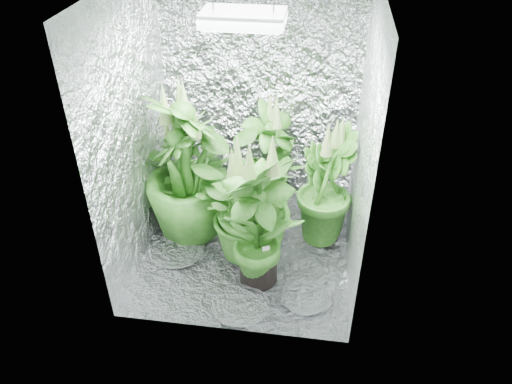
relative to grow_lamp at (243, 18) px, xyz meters
The scene contains 11 objects.
ground 1.83m from the grow_lamp, ahead, with size 1.60×1.60×0.00m, color silver.
walls 0.83m from the grow_lamp, ahead, with size 1.62×1.62×2.00m.
grow_lamp is the anchor object (origin of this frame).
plant_a 1.54m from the grow_lamp, 144.12° to the left, with size 0.81×0.81×0.96m.
plant_b 1.49m from the grow_lamp, 80.92° to the left, with size 0.71×0.71×1.04m.
plant_c 1.49m from the grow_lamp, 24.45° to the left, with size 0.60×0.60×1.05m.
plant_d 1.32m from the grow_lamp, 161.65° to the left, with size 0.95×0.95×1.31m.
plant_e 1.35m from the grow_lamp, 65.90° to the right, with size 0.97×0.97×1.02m.
plant_f 1.31m from the grow_lamp, 65.74° to the right, with size 0.81×0.81×1.19m.
circulation_fan 1.86m from the grow_lamp, 47.51° to the left, with size 0.19×0.35×0.41m.
plant_label 1.57m from the grow_lamp, 59.39° to the right, with size 0.05×0.01×0.09m, color white.
Camera 1 is at (0.50, -2.97, 2.68)m, focal length 35.00 mm.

